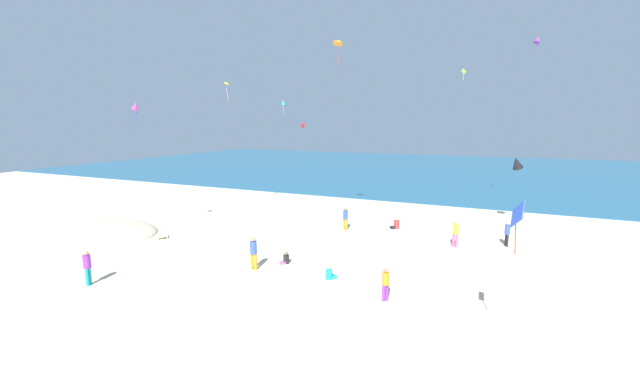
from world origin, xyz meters
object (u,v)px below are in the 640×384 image
at_px(person_0, 386,282).
at_px(person_3, 87,265).
at_px(kite_magenta, 135,106).
at_px(kite_lime, 464,72).
at_px(person_5, 396,224).
at_px(kite_blue, 517,215).
at_px(kite_purple, 538,40).
at_px(person_6, 286,259).
at_px(person_7, 456,232).
at_px(person_1, 345,217).
at_px(kite_teal, 283,102).
at_px(beach_chair_far_right, 163,235).
at_px(kite_red, 303,126).
at_px(kite_black, 517,163).
at_px(kite_orange, 339,42).
at_px(kite_yellow, 227,84).
at_px(person_2, 507,232).
at_px(person_8, 253,251).
at_px(person_4, 330,274).

relative_size(person_0, person_3, 0.87).
relative_size(kite_magenta, kite_lime, 1.26).
xyz_separation_m(person_5, kite_blue, (6.76, -14.15, 4.41)).
bearing_deg(kite_purple, person_6, -122.08).
bearing_deg(person_3, person_7, -161.01).
relative_size(person_1, kite_teal, 1.01).
height_order(beach_chair_far_right, kite_red, kite_red).
bearing_deg(kite_black, kite_lime, 117.43).
distance_m(kite_orange, kite_lime, 15.92).
bearing_deg(kite_purple, person_5, -129.49).
xyz_separation_m(beach_chair_far_right, kite_teal, (-3.32, 22.45, 9.62)).
relative_size(person_0, kite_orange, 0.82).
height_order(person_3, kite_magenta, kite_magenta).
bearing_deg(kite_blue, person_6, 156.05).
xyz_separation_m(beach_chair_far_right, kite_blue, (20.19, -5.48, 4.44)).
height_order(person_3, person_5, person_3).
relative_size(person_3, person_7, 1.01).
relative_size(person_6, kite_yellow, 0.44).
xyz_separation_m(person_2, person_5, (-7.14, 1.33, -0.59)).
bearing_deg(kite_purple, person_8, -122.40).
bearing_deg(kite_red, kite_black, -15.87).
height_order(person_0, person_3, person_3).
xyz_separation_m(person_4, kite_teal, (-15.89, 24.22, 9.64)).
xyz_separation_m(person_8, kite_lime, (7.87, 24.32, 11.27)).
height_order(person_7, kite_purple, kite_purple).
bearing_deg(person_0, kite_black, -64.36).
distance_m(person_7, kite_teal, 28.22).
bearing_deg(person_2, person_0, 39.75).
bearing_deg(person_4, kite_lime, 31.30).
xyz_separation_m(person_5, kite_lime, (2.97, 13.44, 11.96)).
relative_size(person_1, person_2, 1.04).
xyz_separation_m(kite_magenta, kite_black, (22.25, 13.39, -3.86)).
distance_m(kite_red, kite_blue, 31.03).
bearing_deg(person_0, person_3, 61.29).
height_order(beach_chair_far_right, person_2, person_2).
bearing_deg(person_1, beach_chair_far_right, 114.70).
height_order(person_8, kite_black, kite_black).
distance_m(person_4, kite_red, 24.59).
bearing_deg(person_8, kite_teal, -167.42).
bearing_deg(kite_purple, person_2, -97.56).
bearing_deg(person_6, kite_magenta, -57.82).
xyz_separation_m(person_8, kite_yellow, (-8.49, 9.72, 9.54)).
bearing_deg(person_5, kite_magenta, -4.11).
distance_m(person_8, kite_red, 23.16).
bearing_deg(person_7, kite_magenta, -75.25).
height_order(person_0, person_8, person_8).
height_order(person_0, kite_yellow, kite_yellow).
bearing_deg(person_3, person_0, 175.56).
xyz_separation_m(person_1, kite_yellow, (-10.18, 0.63, 9.60)).
bearing_deg(kite_teal, kite_magenta, -84.61).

